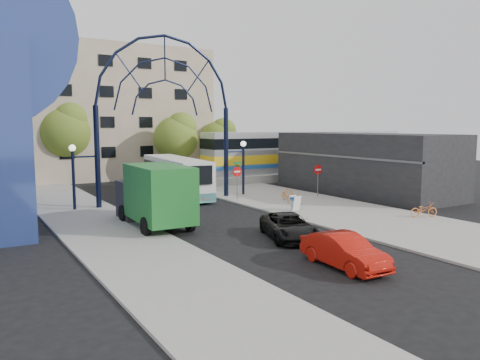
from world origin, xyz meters
TOP-DOWN VIEW (x-y plane):
  - ground at (0.00, 0.00)m, footprint 120.00×120.00m
  - sidewalk_east at (8.00, 4.00)m, footprint 8.00×56.00m
  - plaza_west at (-6.50, 6.00)m, footprint 5.00×50.00m
  - gateway_arch at (0.00, 14.00)m, footprint 13.64×0.44m
  - stop_sign at (4.80, 12.00)m, footprint 0.80×0.07m
  - do_not_enter_sign at (11.00, 10.00)m, footprint 0.76×0.07m
  - street_name_sign at (5.20, 12.60)m, footprint 0.70×0.70m
  - sandwich_board at (5.60, 5.98)m, footprint 0.55×0.61m
  - commercial_block_east at (16.00, 10.00)m, footprint 6.00×16.00m
  - apartment_block at (2.00, 34.97)m, footprint 20.00×12.10m
  - train_platform at (20.00, 22.00)m, footprint 32.00×5.00m
  - train_car at (20.00, 22.00)m, footprint 25.10×3.05m
  - tree_north_a at (6.12, 25.93)m, footprint 4.48×4.48m
  - tree_north_b at (-3.88, 29.93)m, footprint 5.12×5.12m
  - tree_north_c at (12.12, 27.93)m, footprint 4.16×4.16m
  - city_bus at (1.98, 16.91)m, footprint 3.59×11.30m
  - green_truck at (-3.81, 6.79)m, footprint 2.89×7.04m
  - black_suv at (0.87, 0.49)m, footprint 3.55×4.99m
  - red_sedan at (-0.16, -4.50)m, footprint 1.67×4.19m
  - bike_near_a at (7.04, 8.00)m, footprint 0.67×1.60m
  - bike_near_b at (7.76, 9.54)m, footprint 0.58×1.58m
  - bike_far_a at (10.96, 0.21)m, footprint 1.80×1.22m

SIDE VIEW (x-z plane):
  - ground at x=0.00m, z-range 0.00..0.00m
  - sidewalk_east at x=8.00m, z-range 0.00..0.12m
  - plaza_west at x=-6.50m, z-range 0.00..0.12m
  - train_platform at x=20.00m, z-range 0.00..0.80m
  - bike_near_a at x=7.04m, z-range 0.12..0.94m
  - bike_far_a at x=10.96m, z-range 0.12..1.01m
  - bike_near_b at x=7.76m, z-range 0.12..1.05m
  - black_suv at x=0.87m, z-range 0.00..1.26m
  - red_sedan at x=-0.16m, z-range 0.00..1.36m
  - sandwich_board at x=5.60m, z-range 0.25..1.24m
  - city_bus at x=1.98m, z-range 0.07..3.12m
  - green_truck at x=-3.81m, z-range 0.00..3.51m
  - do_not_enter_sign at x=11.00m, z-range 0.74..3.22m
  - stop_sign at x=4.80m, z-range 0.74..3.24m
  - street_name_sign at x=5.20m, z-range 0.73..3.53m
  - commercial_block_east at x=16.00m, z-range 0.00..5.00m
  - train_car at x=20.00m, z-range 0.80..5.00m
  - tree_north_c at x=12.12m, z-range 1.03..7.53m
  - tree_north_a at x=6.12m, z-range 1.11..8.11m
  - tree_north_b at x=-3.88m, z-range 1.27..9.27m
  - apartment_block at x=2.00m, z-range 0.00..14.00m
  - gateway_arch at x=0.00m, z-range 2.51..14.61m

